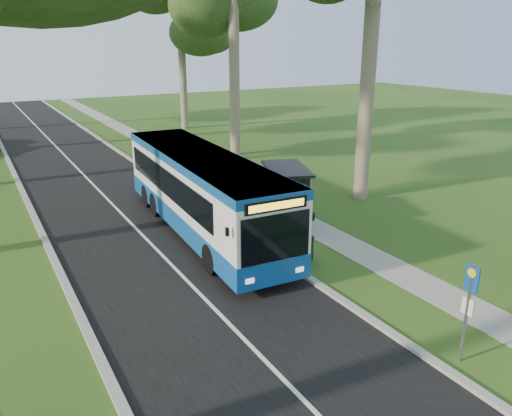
{
  "coord_description": "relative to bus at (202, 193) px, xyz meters",
  "views": [
    {
      "loc": [
        -8.88,
        -12.0,
        7.45
      ],
      "look_at": [
        -0.17,
        3.08,
        1.6
      ],
      "focal_mm": 35.0,
      "sensor_mm": 36.0,
      "label": 1
    }
  ],
  "objects": [
    {
      "name": "road",
      "position": [
        -2.3,
        4.37,
        -1.67
      ],
      "size": [
        7.0,
        100.0,
        0.02
      ],
      "primitive_type": "cube",
      "color": "black",
      "rests_on": "ground"
    },
    {
      "name": "footpath",
      "position": [
        4.2,
        4.37,
        -1.67
      ],
      "size": [
        1.5,
        100.0,
        0.02
      ],
      "primitive_type": "cube",
      "color": "gray",
      "rests_on": "ground"
    },
    {
      "name": "bus_stop_sign",
      "position": [
        1.84,
        -11.12,
        -0.07
      ],
      "size": [
        0.09,
        0.36,
        2.6
      ],
      "rotation": [
        0.0,
        0.0,
        0.02
      ],
      "color": "gray",
      "rests_on": "ground"
    },
    {
      "name": "bus_shelter",
      "position": [
        3.49,
        -1.45,
        0.11
      ],
      "size": [
        2.52,
        3.32,
        2.54
      ],
      "rotation": [
        0.0,
        0.0,
        -0.35
      ],
      "color": "black",
      "rests_on": "ground"
    },
    {
      "name": "litter_bin",
      "position": [
        2.1,
        -4.34,
        -1.25
      ],
      "size": [
        0.49,
        0.49,
        0.86
      ],
      "rotation": [
        0.0,
        0.0,
        -0.33
      ],
      "color": "black",
      "rests_on": "ground"
    },
    {
      "name": "ground",
      "position": [
        1.2,
        -5.63,
        -1.68
      ],
      "size": [
        120.0,
        120.0,
        0.0
      ],
      "primitive_type": "plane",
      "color": "#294E18",
      "rests_on": "ground"
    },
    {
      "name": "kerb_east",
      "position": [
        1.2,
        4.37,
        -1.62
      ],
      "size": [
        0.25,
        100.0,
        0.12
      ],
      "primitive_type": "cube",
      "color": "#9E9B93",
      "rests_on": "ground"
    },
    {
      "name": "bus",
      "position": [
        0.0,
        0.0,
        0.0
      ],
      "size": [
        3.23,
        12.36,
        3.24
      ],
      "rotation": [
        0.0,
        0.0,
        -0.05
      ],
      "color": "white",
      "rests_on": "ground"
    },
    {
      "name": "centre_line",
      "position": [
        -2.3,
        4.37,
        -1.66
      ],
      "size": [
        0.12,
        100.0,
        0.0
      ],
      "primitive_type": "cube",
      "color": "white",
      "rests_on": "road"
    },
    {
      "name": "kerb_west",
      "position": [
        -5.8,
        4.37,
        -1.62
      ],
      "size": [
        0.25,
        100.0,
        0.12
      ],
      "primitive_type": "cube",
      "color": "#9E9B93",
      "rests_on": "ground"
    },
    {
      "name": "tree_east_d",
      "position": [
        9.2,
        24.37,
        8.59
      ],
      "size": [
        5.2,
        5.2,
        13.85
      ],
      "color": "#7A6B56",
      "rests_on": "ground"
    }
  ]
}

